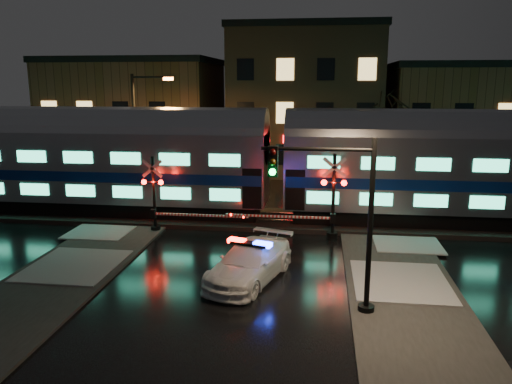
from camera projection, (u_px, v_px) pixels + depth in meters
ground at (242, 251)px, 22.53m from camera, size 120.00×120.00×0.00m
ballast at (257, 219)px, 27.34m from camera, size 90.00×4.20×0.24m
sidewalk_left at (33, 297)px, 17.53m from camera, size 4.00×20.00×0.12m
sidewalk_right at (414, 320)px, 15.88m from camera, size 4.00×20.00×0.12m
building_left at (137, 116)px, 44.51m from camera, size 14.00×10.00×9.00m
building_mid at (306, 103)px, 42.82m from camera, size 12.00×11.00×11.50m
building_right at (464, 122)px, 41.02m from camera, size 12.00×10.00×8.50m
train at (276, 161)px, 26.50m from camera, size 51.00×3.12×5.92m
police_car at (250, 262)px, 19.05m from camera, size 3.40×5.35×1.61m
crossing_signal_right at (326, 204)px, 23.92m from camera, size 5.89×0.66×4.17m
crossing_signal_left at (161, 202)px, 24.98m from camera, size 5.46×0.64×3.87m
traffic_light at (341, 223)px, 15.86m from camera, size 3.76×0.69×5.81m
streetlight at (139, 129)px, 31.26m from camera, size 2.66×0.28×7.97m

